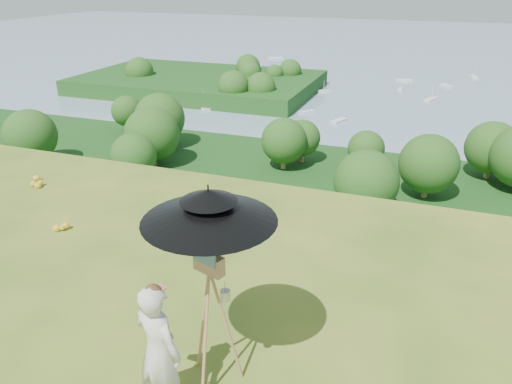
% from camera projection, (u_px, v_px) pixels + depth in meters
% --- Properties ---
extents(forest_slope, '(140.00, 56.00, 22.00)m').
position_uv_depth(forest_slope, '(353.00, 358.00, 46.67)').
color(forest_slope, '#0F3711').
rests_on(forest_slope, bay_water).
extents(shoreline_tier, '(170.00, 28.00, 8.00)m').
position_uv_depth(shoreline_tier, '(392.00, 232.00, 83.83)').
color(shoreline_tier, gray).
rests_on(shoreline_tier, bay_water).
extents(bay_water, '(700.00, 700.00, 0.00)m').
position_uv_depth(bay_water, '(433.00, 64.00, 224.63)').
color(bay_water, slate).
rests_on(bay_water, ground).
extents(peninsula, '(90.00, 60.00, 12.00)m').
position_uv_depth(peninsula, '(199.00, 75.00, 173.27)').
color(peninsula, '#0F3711').
rests_on(peninsula, bay_water).
extents(slope_trees, '(110.00, 50.00, 6.00)m').
position_uv_depth(slope_trees, '(366.00, 225.00, 40.99)').
color(slope_trees, '#215319').
rests_on(slope_trees, forest_slope).
extents(harbor_town, '(110.00, 22.00, 5.00)m').
position_uv_depth(harbor_town, '(396.00, 197.00, 81.20)').
color(harbor_town, beige).
rests_on(harbor_town, shoreline_tier).
extents(moored_boats, '(140.00, 140.00, 0.70)m').
position_uv_depth(moored_boats, '(382.00, 99.00, 160.62)').
color(moored_boats, silver).
rests_on(moored_boats, bay_water).
extents(painter, '(0.63, 0.51, 1.50)m').
position_uv_depth(painter, '(159.00, 351.00, 4.83)').
color(painter, beige).
rests_on(painter, ground).
extents(field_easel, '(0.84, 0.84, 1.75)m').
position_uv_depth(field_easel, '(211.00, 316.00, 5.12)').
color(field_easel, '#AD7A48').
rests_on(field_easel, ground).
extents(sun_umbrella, '(1.57, 1.57, 0.89)m').
position_uv_depth(sun_umbrella, '(210.00, 228.00, 4.73)').
color(sun_umbrella, black).
rests_on(sun_umbrella, field_easel).
extents(painter_cap, '(0.26, 0.28, 0.10)m').
position_uv_depth(painter_cap, '(152.00, 290.00, 4.54)').
color(painter_cap, '#BC6967').
rests_on(painter_cap, painter).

